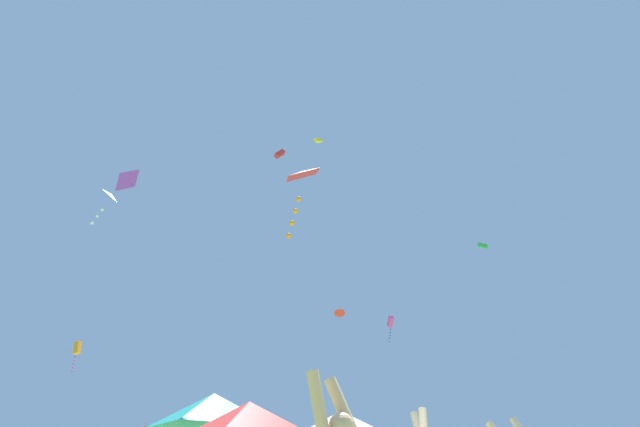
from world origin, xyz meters
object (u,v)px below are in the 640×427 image
at_px(kite_green_box, 483,246).
at_px(kite_magenta_box, 390,323).
at_px(canopy_tent_white, 341,425).
at_px(canopy_tent_teal, 212,410).
at_px(canopy_tent_red, 248,419).
at_px(kite_red_diamond, 301,176).
at_px(kite_red_delta, 340,313).
at_px(kite_red_box, 280,154).
at_px(kite_yellow_box, 318,141).
at_px(kite_green_diamond, 110,196).
at_px(kite_orange_box, 77,349).
at_px(kite_purple_diamond, 126,180).

distance_m(kite_green_box, kite_magenta_box, 11.08).
distance_m(canopy_tent_white, canopy_tent_teal, 5.53).
bearing_deg(canopy_tent_red, canopy_tent_teal, 126.27).
bearing_deg(canopy_tent_white, kite_red_diamond, -93.94).
distance_m(canopy_tent_red, kite_red_delta, 19.96).
distance_m(canopy_tent_teal, kite_red_box, 23.59).
distance_m(canopy_tent_red, kite_red_diamond, 7.66).
distance_m(kite_red_delta, kite_green_box, 13.11).
bearing_deg(kite_magenta_box, kite_yellow_box, -105.20).
relative_size(kite_green_box, kite_red_diamond, 0.28).
relative_size(canopy_tent_red, kite_green_diamond, 1.18).
bearing_deg(kite_green_box, kite_magenta_box, 138.07).
distance_m(canopy_tent_white, kite_red_box, 23.54).
distance_m(kite_red_box, kite_yellow_box, 9.55).
bearing_deg(kite_red_box, kite_green_diamond, -124.18).
relative_size(canopy_tent_white, kite_orange_box, 2.31).
height_order(canopy_tent_red, kite_yellow_box, kite_yellow_box).
bearing_deg(canopy_tent_teal, kite_purple_diamond, 174.90).
xyz_separation_m(canopy_tent_white, kite_red_diamond, (-0.58, -8.41, 6.74)).
xyz_separation_m(kite_red_delta, kite_green_box, (12.16, -1.44, 4.67)).
bearing_deg(kite_magenta_box, kite_purple_diamond, -130.91).
bearing_deg(canopy_tent_red, kite_red_diamond, -52.49).
relative_size(kite_orange_box, kite_magenta_box, 0.64).
height_order(kite_green_diamond, kite_orange_box, kite_green_diamond).
bearing_deg(canopy_tent_teal, kite_red_delta, 74.08).
bearing_deg(kite_red_diamond, kite_red_delta, 90.15).
bearing_deg(kite_yellow_box, kite_red_box, 124.07).
height_order(canopy_tent_white, kite_magenta_box, kite_magenta_box).
height_order(canopy_tent_white, canopy_tent_teal, canopy_tent_teal).
distance_m(kite_red_delta, kite_yellow_box, 14.19).
relative_size(canopy_tent_red, kite_purple_diamond, 2.59).
xyz_separation_m(canopy_tent_white, canopy_tent_teal, (-4.68, -2.93, 0.27)).
height_order(canopy_tent_red, kite_orange_box, kite_orange_box).
relative_size(canopy_tent_white, canopy_tent_teal, 0.92).
height_order(kite_green_box, kite_red_diamond, kite_green_box).
relative_size(canopy_tent_red, kite_red_delta, 3.10).
bearing_deg(kite_magenta_box, canopy_tent_white, -102.75).
relative_size(kite_yellow_box, kite_magenta_box, 0.25).
bearing_deg(kite_red_box, kite_red_delta, 49.82).
xyz_separation_m(kite_green_diamond, kite_yellow_box, (10.84, 3.11, 6.20)).
relative_size(canopy_tent_teal, kite_orange_box, 2.53).
height_order(canopy_tent_red, kite_red_box, kite_red_box).
bearing_deg(kite_orange_box, canopy_tent_white, -1.52).
xyz_separation_m(kite_yellow_box, kite_orange_box, (-12.92, 1.07, -12.97)).
distance_m(canopy_tent_teal, kite_purple_diamond, 15.08).
relative_size(kite_red_box, kite_yellow_box, 1.81).
bearing_deg(kite_yellow_box, canopy_tent_teal, -149.19).
relative_size(canopy_tent_red, kite_green_box, 3.62).
height_order(kite_yellow_box, kite_magenta_box, kite_yellow_box).
relative_size(canopy_tent_red, kite_yellow_box, 5.04).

